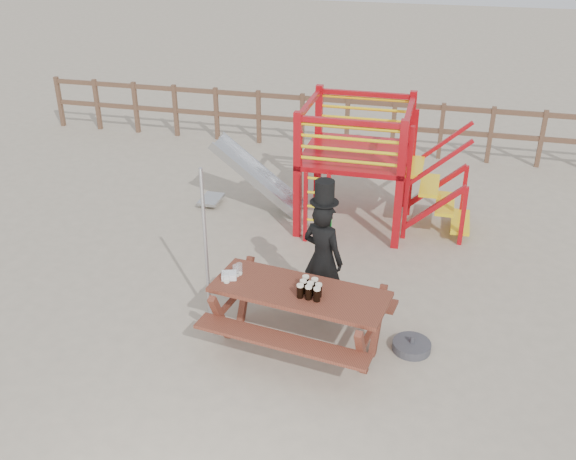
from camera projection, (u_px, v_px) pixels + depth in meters
name	position (u px, v px, depth m)	size (l,w,h in m)	color
ground	(291.00, 342.00, 8.04)	(60.00, 60.00, 0.00)	tan
back_fence	(370.00, 120.00, 13.73)	(15.09, 0.09, 1.20)	brown
playground_fort	(351.00, 162.00, 10.60)	(4.71, 1.84, 2.10)	#AF0B13
picnic_table	(299.00, 311.00, 7.74)	(2.29, 1.74, 0.81)	brown
man_with_hat	(323.00, 256.00, 8.26)	(0.69, 0.58, 1.90)	black
metal_pole	(206.00, 247.00, 8.02)	(0.05, 0.05, 2.13)	#B2B2B7
parasol_base	(412.00, 346.00, 7.87)	(0.47, 0.47, 0.20)	#3A3A40
paper_bag	(229.00, 275.00, 7.82)	(0.18, 0.14, 0.08)	white
stout_pints	(310.00, 289.00, 7.46)	(0.29, 0.31, 0.17)	black
empty_glasses	(234.00, 273.00, 7.82)	(0.17, 0.30, 0.15)	silver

